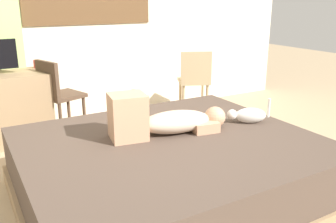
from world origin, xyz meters
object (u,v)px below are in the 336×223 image
(desk, at_px, (5,109))
(chair_by_desk, at_px, (57,92))
(cup, at_px, (36,64))
(bed, at_px, (170,170))
(chair_spare, at_px, (195,78))
(person_lying, at_px, (164,120))
(cat, at_px, (248,115))

(desk, relative_size, chair_by_desk, 1.05)
(desk, distance_m, cup, 0.60)
(bed, relative_size, cup, 23.89)
(bed, distance_m, chair_spare, 2.07)
(cup, distance_m, chair_spare, 1.90)
(bed, distance_m, person_lying, 0.38)
(bed, xyz_separation_m, person_lying, (0.03, 0.13, 0.36))
(cup, height_order, chair_spare, chair_spare)
(desk, bearing_deg, cup, 23.37)
(cup, bearing_deg, desk, -156.63)
(bed, height_order, person_lying, person_lying)
(desk, relative_size, cup, 9.89)
(chair_spare, bearing_deg, chair_by_desk, 175.25)
(cat, xyz_separation_m, chair_spare, (0.53, 1.59, -0.04))
(person_lying, relative_size, chair_spare, 1.10)
(cat, bearing_deg, bed, -179.59)
(bed, bearing_deg, chair_by_desk, 102.95)
(bed, relative_size, chair_by_desk, 2.53)
(desk, height_order, cup, cup)
(desk, height_order, chair_spare, chair_spare)
(chair_by_desk, xyz_separation_m, chair_spare, (1.69, -0.14, 0.00))
(bed, bearing_deg, desk, 116.38)
(person_lying, distance_m, desk, 1.99)
(cup, bearing_deg, person_lying, -73.68)
(desk, distance_m, chair_by_desk, 0.56)
(cup, distance_m, chair_by_desk, 0.43)
(cat, relative_size, desk, 0.36)
(desk, xyz_separation_m, chair_by_desk, (0.53, -0.13, 0.14))
(person_lying, height_order, cup, cup)
(chair_spare, bearing_deg, person_lying, -130.94)
(person_lying, distance_m, chair_by_desk, 1.66)
(desk, distance_m, chair_spare, 2.24)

